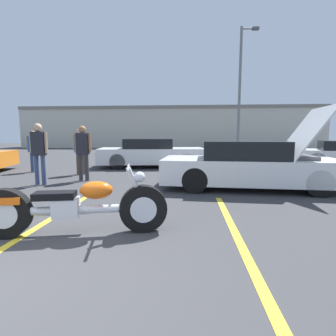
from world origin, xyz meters
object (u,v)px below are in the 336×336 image
spectator_by_show_car (39,149)px  spectator_far_lot (80,148)px  spectator_near_motorcycle (34,148)px  motorcycle (76,207)px  spectator_midground (83,148)px  light_pole (241,87)px  parked_car_mid_row (151,153)px  show_car_hood_open (250,166)px

spectator_by_show_car → spectator_far_lot: spectator_by_show_car is taller
spectator_near_motorcycle → spectator_far_lot: (2.04, -0.48, 0.04)m
motorcycle → spectator_far_lot: bearing=100.2°
motorcycle → spectator_by_show_car: spectator_by_show_car is taller
spectator_near_motorcycle → spectator_midground: bearing=-33.3°
spectator_midground → spectator_far_lot: (-0.63, 1.27, -0.05)m
spectator_near_motorcycle → spectator_by_show_car: bearing=-56.1°
light_pole → parked_car_mid_row: 9.63m
parked_car_mid_row → spectator_far_lot: bearing=-141.2°
light_pole → show_car_hood_open: 12.35m
show_car_hood_open → parked_car_mid_row: (-3.30, 4.50, -0.01)m
spectator_by_show_car → parked_car_mid_row: bearing=59.8°
motorcycle → spectator_midground: size_ratio=1.52×
motorcycle → spectator_far_lot: 6.10m
motorcycle → spectator_near_motorcycle: spectator_near_motorcycle is taller
show_car_hood_open → parked_car_mid_row: bearing=129.9°
spectator_near_motorcycle → spectator_far_lot: bearing=-13.1°
light_pole → spectator_far_lot: light_pole is taller
light_pole → parked_car_mid_row: bearing=-126.4°
motorcycle → spectator_near_motorcycle: 7.50m
spectator_near_motorcycle → spectator_far_lot: 2.10m
light_pole → spectator_near_motorcycle: bearing=-136.6°
light_pole → motorcycle: size_ratio=3.28×
spectator_midground → light_pole: bearing=57.6°
light_pole → motorcycle: bearing=-108.9°
show_car_hood_open → spectator_near_motorcycle: show_car_hood_open is taller
show_car_hood_open → spectator_far_lot: bearing=163.0°
parked_car_mid_row → spectator_far_lot: 3.32m
spectator_far_lot → spectator_by_show_car: bearing=-99.6°
spectator_far_lot → spectator_near_motorcycle: bearing=166.9°
spectator_near_motorcycle → spectator_midground: (2.67, -1.75, 0.08)m
parked_car_mid_row → spectator_midground: spectator_midground is taller
spectator_far_lot → light_pole: bearing=51.8°
light_pole → spectator_by_show_car: light_pole is taller
spectator_by_show_car → spectator_near_motorcycle: bearing=123.9°
spectator_by_show_car → spectator_far_lot: 2.08m
parked_car_mid_row → show_car_hood_open: bearing=-62.0°
spectator_by_show_car → spectator_far_lot: bearing=80.4°
spectator_near_motorcycle → spectator_midground: 3.19m
motorcycle → show_car_hood_open: size_ratio=0.55×
spectator_midground → show_car_hood_open: bearing=-9.3°
parked_car_mid_row → spectator_near_motorcycle: bearing=-163.9°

